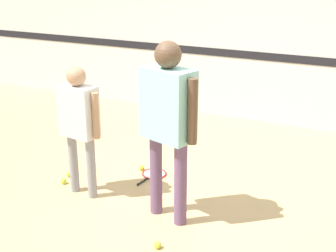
# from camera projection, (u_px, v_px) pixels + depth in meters

# --- Properties ---
(ground_plane) EXTENTS (16.00, 16.00, 0.00)m
(ground_plane) POSITION_uv_depth(u_px,v_px,m) (185.00, 213.00, 4.70)
(ground_plane) COLOR tan
(wall_back) EXTENTS (16.00, 0.07, 3.20)m
(wall_back) POSITION_uv_depth(u_px,v_px,m) (274.00, 18.00, 6.79)
(wall_back) COLOR silver
(wall_back) RESTS_ON ground_plane
(person_instructor) EXTENTS (0.64, 0.39, 1.74)m
(person_instructor) POSITION_uv_depth(u_px,v_px,m) (168.00, 114.00, 4.26)
(person_instructor) COLOR #6B4C70
(person_instructor) RESTS_ON ground_plane
(person_student_left) EXTENTS (0.53, 0.26, 1.41)m
(person_student_left) POSITION_uv_depth(u_px,v_px,m) (79.00, 118.00, 4.79)
(person_student_left) COLOR gray
(person_student_left) RESTS_ON ground_plane
(racket_spare_on_floor) EXTENTS (0.32, 0.51, 0.03)m
(racket_spare_on_floor) POSITION_uv_depth(u_px,v_px,m) (154.00, 174.00, 5.52)
(racket_spare_on_floor) COLOR red
(racket_spare_on_floor) RESTS_ON ground_plane
(tennis_ball_near_instructor) EXTENTS (0.07, 0.07, 0.07)m
(tennis_ball_near_instructor) POSITION_uv_depth(u_px,v_px,m) (157.00, 245.00, 4.12)
(tennis_ball_near_instructor) COLOR #CCE038
(tennis_ball_near_instructor) RESTS_ON ground_plane
(tennis_ball_by_spare_racket) EXTENTS (0.07, 0.07, 0.07)m
(tennis_ball_by_spare_racket) POSITION_uv_depth(u_px,v_px,m) (142.00, 168.00, 5.63)
(tennis_ball_by_spare_racket) COLOR #CCE038
(tennis_ball_by_spare_racket) RESTS_ON ground_plane
(tennis_ball_stray_left) EXTENTS (0.07, 0.07, 0.07)m
(tennis_ball_stray_left) POSITION_uv_depth(u_px,v_px,m) (69.00, 174.00, 5.46)
(tennis_ball_stray_left) COLOR #CCE038
(tennis_ball_stray_left) RESTS_ON ground_plane
(tennis_ball_stray_right) EXTENTS (0.07, 0.07, 0.07)m
(tennis_ball_stray_right) POSITION_uv_depth(u_px,v_px,m) (64.00, 181.00, 5.30)
(tennis_ball_stray_right) COLOR #CCE038
(tennis_ball_stray_right) RESTS_ON ground_plane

